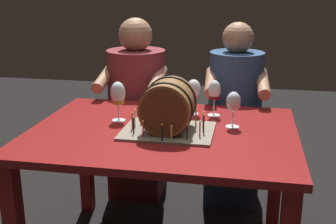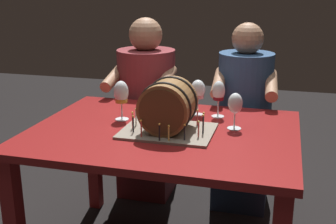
# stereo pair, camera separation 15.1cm
# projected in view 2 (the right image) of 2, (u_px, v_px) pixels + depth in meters

# --- Properties ---
(dining_table) EXTENTS (1.28, 0.97, 0.72)m
(dining_table) POSITION_uv_depth(u_px,v_px,m) (163.00, 149.00, 2.12)
(dining_table) COLOR maroon
(dining_table) RESTS_ON ground
(barrel_cake) EXTENTS (0.43, 0.33, 0.26)m
(barrel_cake) POSITION_uv_depth(u_px,v_px,m) (168.00, 108.00, 2.01)
(barrel_cake) COLOR gray
(barrel_cake) RESTS_ON dining_table
(wine_glass_white) EXTENTS (0.07, 0.07, 0.19)m
(wine_glass_white) POSITION_uv_depth(u_px,v_px,m) (171.00, 88.00, 2.34)
(wine_glass_white) COLOR white
(wine_glass_white) RESTS_ON dining_table
(wine_glass_rose) EXTENTS (0.08, 0.08, 0.19)m
(wine_glass_rose) POSITION_uv_depth(u_px,v_px,m) (198.00, 91.00, 2.28)
(wine_glass_rose) COLOR white
(wine_glass_rose) RESTS_ON dining_table
(wine_glass_amber) EXTENTS (0.08, 0.08, 0.21)m
(wine_glass_amber) POSITION_uv_depth(u_px,v_px,m) (121.00, 94.00, 2.20)
(wine_glass_amber) COLOR white
(wine_glass_amber) RESTS_ON dining_table
(wine_glass_empty) EXTENTS (0.07, 0.07, 0.18)m
(wine_glass_empty) POSITION_uv_depth(u_px,v_px,m) (235.00, 104.00, 2.06)
(wine_glass_empty) COLOR white
(wine_glass_empty) RESTS_ON dining_table
(wine_glass_red) EXTENTS (0.07, 0.07, 0.19)m
(wine_glass_red) POSITION_uv_depth(u_px,v_px,m) (219.00, 93.00, 2.25)
(wine_glass_red) COLOR white
(wine_glass_red) RESTS_ON dining_table
(person_seated_left) EXTENTS (0.41, 0.48, 1.20)m
(person_seated_left) POSITION_uv_depth(u_px,v_px,m) (147.00, 113.00, 2.87)
(person_seated_left) COLOR #4C1B1E
(person_seated_left) RESTS_ON ground
(person_seated_right) EXTENTS (0.39, 0.48, 1.18)m
(person_seated_right) POSITION_uv_depth(u_px,v_px,m) (243.00, 125.00, 2.72)
(person_seated_right) COLOR #1B2D46
(person_seated_right) RESTS_ON ground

